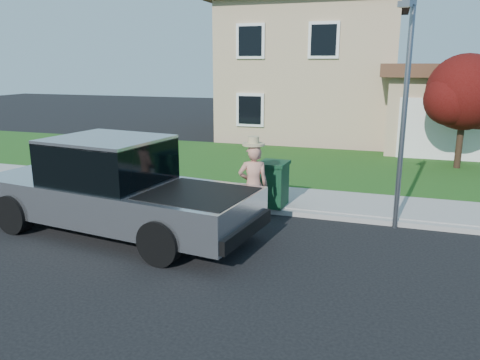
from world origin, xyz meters
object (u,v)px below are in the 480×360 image
Objects in this scene: trash_bin at (273,183)px; street_lamp at (404,104)px; ornamental_tree at (466,96)px; woman at (253,184)px; pickup_truck at (115,189)px.

trash_bin is 0.23× the size of street_lamp.
trash_bin is at bearing -127.85° from ornamental_tree.
street_lamp is at bearing 172.43° from woman.
street_lamp reaches higher than trash_bin.
trash_bin is at bearing -120.27° from woman.
ornamental_tree is at bearing 55.34° from trash_bin.
street_lamp is (2.95, -0.40, 2.09)m from trash_bin.
woman is 0.53× the size of ornamental_tree.
pickup_truck is 6.51m from street_lamp.
pickup_truck is 5.93× the size of trash_bin.
woman is at bearing -124.28° from ornamental_tree.
ornamental_tree is at bearing 93.10° from street_lamp.
street_lamp is at bearing -4.55° from trash_bin.
ornamental_tree is (7.96, 9.06, 1.60)m from pickup_truck.
ornamental_tree is at bearing -145.77° from woman.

